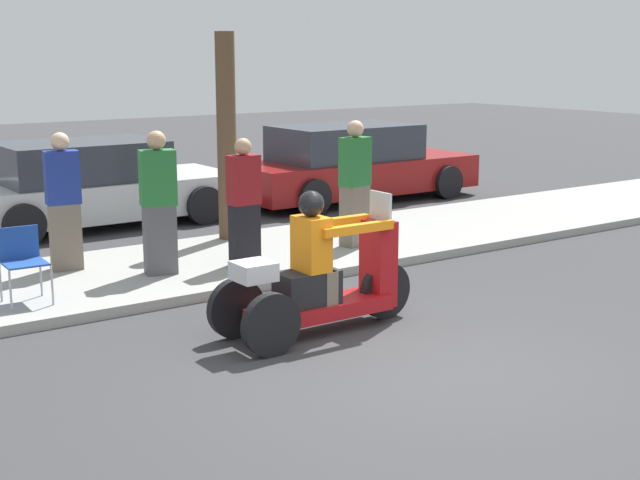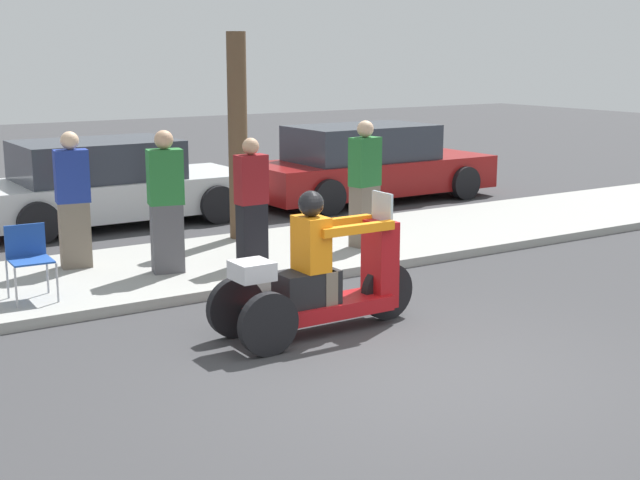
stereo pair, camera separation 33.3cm
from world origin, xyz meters
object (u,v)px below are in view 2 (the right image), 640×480
spectator_with_child (73,203)px  folding_chair_curbside (28,254)px  spectator_end_of_line (166,205)px  parked_car_lot_right (368,165)px  motorcycle_trike (320,282)px  spectator_mid_group (365,186)px  parked_car_lot_center (107,184)px  tree_trunk (238,137)px  spectator_near_curb (252,204)px

spectator_with_child → folding_chair_curbside: spectator_with_child is taller
spectator_with_child → spectator_end_of_line: spectator_end_of_line is taller
folding_chair_curbside → parked_car_lot_right: 8.41m
motorcycle_trike → spectator_mid_group: 3.65m
spectator_end_of_line → parked_car_lot_center: (0.67, 4.05, -0.31)m
parked_car_lot_center → tree_trunk: 3.03m
spectator_near_curb → spectator_end_of_line: spectator_end_of_line is taller
motorcycle_trike → spectator_with_child: (-1.36, 3.64, 0.42)m
spectator_with_child → spectator_mid_group: bearing=-14.3°
spectator_mid_group → parked_car_lot_right: spectator_mid_group is taller
motorcycle_trike → spectator_end_of_line: size_ratio=1.28×
motorcycle_trike → folding_chair_curbside: motorcycle_trike is taller
spectator_mid_group → parked_car_lot_right: 4.62m
spectator_end_of_line → parked_car_lot_right: 6.74m
spectator_with_child → motorcycle_trike: bearing=-69.5°
parked_car_lot_center → tree_trunk: size_ratio=1.54×
spectator_end_of_line → parked_car_lot_center: size_ratio=0.39×
parked_car_lot_right → spectator_mid_group: bearing=-126.5°
parked_car_lot_center → spectator_mid_group: bearing=-61.2°
spectator_with_child → tree_trunk: bearing=10.6°
parked_car_lot_center → spectator_end_of_line: bearing=-99.4°
spectator_mid_group → folding_chair_curbside: bearing=-177.7°
spectator_near_curb → spectator_end_of_line: (-1.08, 0.21, 0.06)m
parked_car_lot_right → spectator_with_child: bearing=-157.4°
spectator_mid_group → parked_car_lot_right: size_ratio=0.36×
spectator_near_curb → spectator_end_of_line: size_ratio=0.92×
motorcycle_trike → spectator_with_child: 3.91m
spectator_with_child → spectator_mid_group: (3.82, -0.98, 0.02)m
spectator_end_of_line → motorcycle_trike: bearing=-80.1°
spectator_mid_group → folding_chair_curbside: spectator_mid_group is taller
parked_car_lot_center → motorcycle_trike: bearing=-91.6°
spectator_near_curb → tree_trunk: (0.64, 1.58, 0.70)m
spectator_with_child → tree_trunk: 2.73m
parked_car_lot_right → spectator_end_of_line: bearing=-147.6°
folding_chair_curbside → tree_trunk: bearing=25.3°
spectator_near_curb → parked_car_lot_right: 5.98m
spectator_with_child → folding_chair_curbside: 1.50m
spectator_end_of_line → tree_trunk: (1.73, 1.37, 0.63)m
spectator_end_of_line → parked_car_lot_center: 4.11m
motorcycle_trike → spectator_with_child: spectator_with_child is taller
motorcycle_trike → parked_car_lot_right: size_ratio=0.47×
spectator_mid_group → folding_chair_curbside: 4.73m
spectator_with_child → parked_car_lot_right: 7.11m
spectator_with_child → folding_chair_curbside: size_ratio=2.11×
spectator_with_child → spectator_end_of_line: (0.88, -0.88, 0.02)m
spectator_end_of_line → folding_chair_curbside: size_ratio=2.16×
parked_car_lot_right → tree_trunk: tree_trunk is taller
folding_chair_curbside → parked_car_lot_right: size_ratio=0.17×
spectator_near_curb → tree_trunk: size_ratio=0.55×
tree_trunk → parked_car_lot_right: bearing=29.5°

